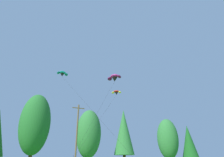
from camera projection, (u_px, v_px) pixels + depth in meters
treeline_tree_d at (35, 124)px, 39.60m from camera, size 5.88×5.88×15.11m
treeline_tree_e at (89, 134)px, 43.20m from camera, size 5.29×5.29×12.92m
treeline_tree_f at (124, 132)px, 47.34m from camera, size 4.67×4.67×13.94m
treeline_tree_g at (168, 139)px, 49.91m from camera, size 5.14×5.14×12.36m
treeline_tree_h at (189, 142)px, 50.24m from camera, size 3.99×3.99×10.85m
utility_pole at (77, 137)px, 34.07m from camera, size 2.20×0.26×11.71m
parafoil_kite_high_red_yellow at (116, 93)px, 42.13m from camera, size 12.91×13.51×14.55m
parafoil_kite_mid_teal at (62, 74)px, 35.32m from camera, size 8.90×13.54×15.92m
parafoil_kite_far_magenta at (114, 78)px, 46.13m from camera, size 14.05×16.88×19.26m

